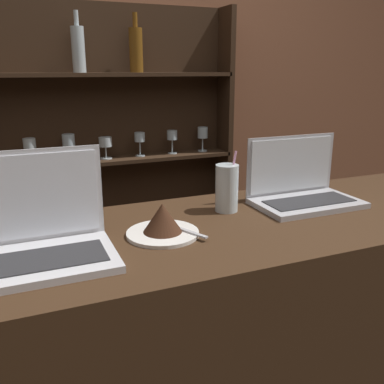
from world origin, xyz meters
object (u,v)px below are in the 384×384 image
Objects in this scene: laptop_near at (39,236)px; laptop_far at (301,189)px; cake_plate at (163,223)px; water_glass at (227,188)px.

laptop_far is (0.85, 0.12, -0.01)m from laptop_near.
laptop_near reaches higher than laptop_far.
laptop_far is at bearing 8.29° from laptop_near.
cake_plate is (0.32, 0.03, -0.02)m from laptop_near.
water_glass is at bearing 14.17° from laptop_near.
laptop_far reaches higher than cake_plate.
cake_plate is at bearing 4.49° from laptop_near.
laptop_near is 0.86m from laptop_far.
laptop_near is at bearing -165.83° from water_glass.
water_glass is at bearing 175.36° from laptop_far.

